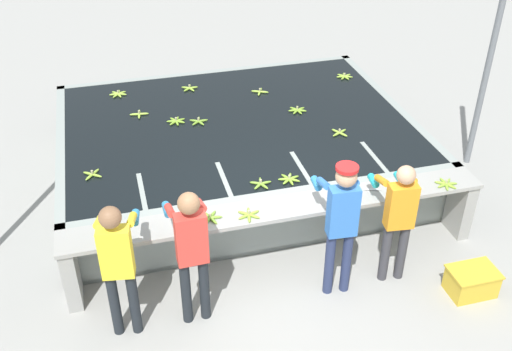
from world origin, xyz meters
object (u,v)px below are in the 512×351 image
banana_bunch_floating_0 (261,184)px  support_post_right (488,66)px  banana_bunch_floating_8 (260,92)px  banana_bunch_floating_4 (344,76)px  crate (472,281)px  banana_bunch_floating_9 (190,88)px  banana_bunch_floating_2 (92,174)px  banana_bunch_floating_5 (139,114)px  banana_bunch_floating_3 (297,110)px  worker_0 (118,259)px  worker_1 (191,246)px  banana_bunch_ledge_1 (446,184)px  banana_bunch_ledge_2 (249,215)px  knife_0 (361,189)px  banana_bunch_floating_1 (176,121)px  banana_bunch_floating_7 (339,133)px  worker_2 (341,217)px  worker_3 (399,213)px  banana_bunch_floating_11 (118,94)px  banana_bunch_ledge_0 (210,218)px  banana_bunch_floating_10 (289,179)px

banana_bunch_floating_0 → support_post_right: support_post_right is taller
banana_bunch_floating_8 → banana_bunch_floating_4: bearing=7.7°
crate → banana_bunch_floating_9: bearing=118.5°
banana_bunch_floating_2 → banana_bunch_floating_5: bearing=63.9°
banana_bunch_floating_2 → banana_bunch_floating_3: (3.03, 1.01, -0.00)m
banana_bunch_floating_2 → banana_bunch_floating_5: (0.73, 1.50, 0.00)m
worker_0 → banana_bunch_floating_3: (2.84, 2.85, -0.11)m
worker_1 → banana_bunch_ledge_1: bearing=8.8°
worker_0 → banana_bunch_ledge_1: (3.96, 0.49, -0.11)m
banana_bunch_floating_2 → banana_bunch_ledge_2: size_ratio=0.86×
banana_bunch_ledge_1 → knife_0: 1.05m
banana_bunch_floating_1 → banana_bunch_floating_3: same height
banana_bunch_floating_3 → banana_bunch_floating_9: size_ratio=1.01×
banana_bunch_floating_7 → banana_bunch_floating_8: (-0.72, 1.58, 0.00)m
worker_2 → support_post_right: size_ratio=0.53×
worker_3 → banana_bunch_floating_5: bearing=127.7°
banana_bunch_floating_2 → banana_bunch_floating_4: (4.18, 1.98, -0.00)m
banana_bunch_ledge_1 → banana_bunch_floating_11: bearing=135.3°
banana_bunch_floating_5 → banana_bunch_floating_7: same height
banana_bunch_floating_11 → worker_2: bearing=-63.1°
worker_1 → worker_2: bearing=0.2°
banana_bunch_floating_0 → banana_bunch_ledge_1: 2.26m
worker_1 → crate: 3.27m
banana_bunch_ledge_1 → support_post_right: bearing=47.8°
banana_bunch_floating_3 → worker_0: bearing=-134.9°
worker_1 → support_post_right: 5.16m
banana_bunch_floating_1 → banana_bunch_ledge_2: (0.45, -2.46, 0.00)m
banana_bunch_floating_1 → banana_bunch_floating_4: same height
worker_1 → banana_bunch_ledge_0: (0.31, 0.58, -0.13)m
banana_bunch_floating_8 → crate: size_ratio=0.49×
banana_bunch_floating_7 → banana_bunch_ledge_1: (0.77, -1.54, 0.00)m
worker_3 → support_post_right: 3.17m
worker_3 → banana_bunch_floating_1: (-2.06, 2.94, -0.06)m
banana_bunch_floating_7 → crate: 2.69m
banana_bunch_floating_0 → banana_bunch_floating_1: size_ratio=0.98×
banana_bunch_floating_9 → banana_bunch_ledge_1: bearing=-54.3°
worker_2 → worker_3: 0.72m
banana_bunch_floating_9 → support_post_right: 4.51m
banana_bunch_floating_11 → crate: bearing=-52.1°
worker_1 → banana_bunch_ledge_0: bearing=62.2°
worker_0 → banana_bunch_floating_10: bearing=27.0°
worker_1 → crate: size_ratio=3.04×
banana_bunch_floating_10 → worker_3: bearing=-48.4°
worker_1 → worker_2: 1.64m
worker_0 → banana_bunch_floating_9: 4.28m
worker_2 → banana_bunch_floating_8: 3.62m
banana_bunch_floating_11 → worker_3: bearing=-55.6°
worker_2 → knife_0: bearing=50.9°
banana_bunch_floating_5 → banana_bunch_floating_10: 2.76m
worker_0 → support_post_right: (5.42, 2.09, 0.62)m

